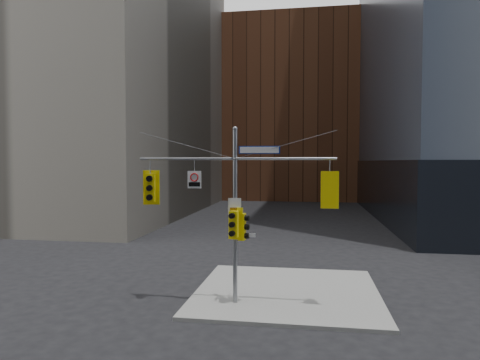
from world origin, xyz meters
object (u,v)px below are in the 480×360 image
(signal_assembly, at_px, (235,198))
(street_sign_blade, at_px, (259,150))
(regulatory_sign_arm, at_px, (194,179))
(traffic_light_pole_side, at_px, (243,227))
(traffic_light_east_arm, at_px, (330,190))
(traffic_light_west_arm, at_px, (150,188))
(traffic_light_pole_front, at_px, (234,224))

(signal_assembly, xyz_separation_m, street_sign_blade, (0.98, 0.00, 1.93))
(signal_assembly, relative_size, regulatory_sign_arm, 11.23)
(street_sign_blade, bearing_deg, traffic_light_pole_side, 177.28)
(traffic_light_east_arm, height_order, traffic_light_pole_side, traffic_light_east_arm)
(traffic_light_west_arm, xyz_separation_m, street_sign_blade, (4.56, -0.01, 1.55))
(traffic_light_west_arm, distance_m, traffic_light_pole_front, 3.85)
(signal_assembly, height_order, street_sign_blade, signal_assembly)
(signal_assembly, distance_m, regulatory_sign_arm, 1.85)
(signal_assembly, distance_m, traffic_light_pole_front, 1.05)
(signal_assembly, relative_size, traffic_light_pole_side, 7.39)
(traffic_light_west_arm, bearing_deg, regulatory_sign_arm, -10.90)
(street_sign_blade, height_order, regulatory_sign_arm, street_sign_blade)
(traffic_light_pole_front, bearing_deg, signal_assembly, 103.83)
(traffic_light_west_arm, height_order, traffic_light_east_arm, traffic_light_west_arm)
(traffic_light_west_arm, height_order, traffic_light_pole_front, traffic_light_west_arm)
(traffic_light_pole_side, bearing_deg, traffic_light_pole_front, 136.84)
(traffic_light_west_arm, relative_size, regulatory_sign_arm, 2.03)
(traffic_light_pole_front, xyz_separation_m, regulatory_sign_arm, (-1.69, 0.25, 1.77))
(street_sign_blade, bearing_deg, signal_assembly, 177.32)
(traffic_light_east_arm, xyz_separation_m, regulatory_sign_arm, (-5.42, -0.02, 0.37))
(signal_assembly, bearing_deg, traffic_light_east_arm, 0.00)
(signal_assembly, height_order, traffic_light_east_arm, signal_assembly)
(traffic_light_west_arm, height_order, street_sign_blade, street_sign_blade)
(traffic_light_pole_side, distance_m, traffic_light_pole_front, 0.44)
(traffic_light_pole_front, relative_size, street_sign_blade, 0.79)
(signal_assembly, relative_size, traffic_light_east_arm, 5.56)
(traffic_light_pole_side, xyz_separation_m, regulatory_sign_arm, (-2.01, -0.02, 1.91))
(signal_assembly, xyz_separation_m, traffic_light_pole_front, (0.00, -0.27, -1.01))
(traffic_light_west_arm, bearing_deg, street_sign_blade, -10.01)
(signal_assembly, bearing_deg, regulatory_sign_arm, -179.31)
(regulatory_sign_arm, bearing_deg, traffic_light_east_arm, -0.33)
(traffic_light_pole_side, height_order, street_sign_blade, street_sign_blade)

